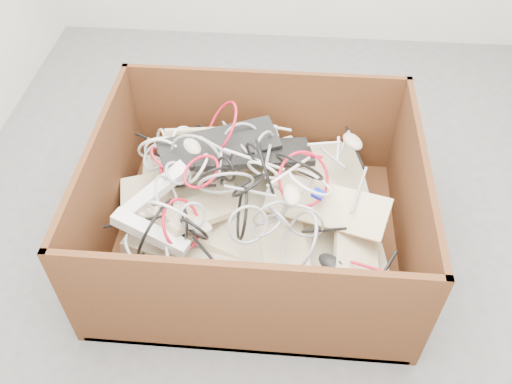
# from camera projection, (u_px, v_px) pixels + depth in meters

# --- Properties ---
(ground) EXTENTS (3.00, 3.00, 0.00)m
(ground) POSITION_uv_depth(u_px,v_px,m) (273.00, 200.00, 2.56)
(ground) COLOR #525254
(ground) RESTS_ON ground
(cardboard_box) EXTENTS (1.27, 1.06, 0.56)m
(cardboard_box) POSITION_uv_depth(u_px,v_px,m) (251.00, 222.00, 2.29)
(cardboard_box) COLOR #381B0E
(cardboard_box) RESTS_ON ground
(keyboard_pile) EXTENTS (1.15, 0.91, 0.32)m
(keyboard_pile) POSITION_uv_depth(u_px,v_px,m) (254.00, 195.00, 2.21)
(keyboard_pile) COLOR #C9BC8E
(keyboard_pile) RESTS_ON cardboard_box
(mice_scatter) EXTENTS (0.85, 0.74, 0.21)m
(mice_scatter) POSITION_uv_depth(u_px,v_px,m) (257.00, 189.00, 2.13)
(mice_scatter) COLOR #BDAE98
(mice_scatter) RESTS_ON keyboard_pile
(power_strip_left) EXTENTS (0.26, 0.26, 0.13)m
(power_strip_left) POSITION_uv_depth(u_px,v_px,m) (155.00, 191.00, 2.09)
(power_strip_left) COLOR silver
(power_strip_left) RESTS_ON keyboard_pile
(power_strip_right) EXTENTS (0.31, 0.16, 0.10)m
(power_strip_right) POSITION_uv_depth(u_px,v_px,m) (150.00, 233.00, 1.98)
(power_strip_right) COLOR silver
(power_strip_right) RESTS_ON keyboard_pile
(vga_plug) EXTENTS (0.06, 0.06, 0.03)m
(vga_plug) POSITION_uv_depth(u_px,v_px,m) (318.00, 194.00, 2.08)
(vga_plug) COLOR #0B1CAD
(vga_plug) RESTS_ON keyboard_pile
(cable_tangle) EXTENTS (1.13, 0.92, 0.46)m
(cable_tangle) POSITION_uv_depth(u_px,v_px,m) (221.00, 182.00, 2.10)
(cable_tangle) COLOR black
(cable_tangle) RESTS_ON keyboard_pile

